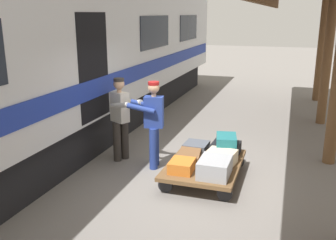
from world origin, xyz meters
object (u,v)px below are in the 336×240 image
(train_car, at_px, (27,58))
(suitcase_black_hardshell, at_px, (225,149))
(luggage_cart, at_px, (204,165))
(suitcase_gray_aluminum, at_px, (215,167))
(suitcase_teal_softside, at_px, (226,140))
(porter_by_door, at_px, (121,117))
(porter_in_overalls, at_px, (153,122))
(suitcase_orange_carryall, at_px, (182,166))
(suitcase_brown_leather, at_px, (190,156))
(suitcase_cream_canvas, at_px, (220,158))
(suitcase_slate_roller, at_px, (196,147))

(train_car, relative_size, suitcase_black_hardshell, 32.80)
(luggage_cart, bearing_deg, suitcase_gray_aluminum, 119.49)
(suitcase_teal_softside, bearing_deg, train_car, 6.42)
(suitcase_black_hardshell, height_order, porter_by_door, porter_by_door)
(train_car, relative_size, porter_in_overalls, 11.35)
(train_car, bearing_deg, suitcase_gray_aluminum, 172.04)
(suitcase_gray_aluminum, bearing_deg, suitcase_orange_carryall, 0.00)
(suitcase_brown_leather, bearing_deg, suitcase_gray_aluminum, 138.52)
(suitcase_brown_leather, bearing_deg, porter_by_door, -14.58)
(suitcase_gray_aluminum, xyz_separation_m, suitcase_cream_canvas, (0.00, -0.50, -0.03))
(suitcase_orange_carryall, bearing_deg, porter_in_overalls, -43.39)
(suitcase_brown_leather, distance_m, porter_in_overalls, 0.99)
(suitcase_orange_carryall, xyz_separation_m, suitcase_teal_softside, (-0.58, -1.00, 0.21))
(train_car, distance_m, suitcase_gray_aluminum, 4.31)
(porter_in_overalls, bearing_deg, suitcase_brown_leather, 162.24)
(luggage_cart, relative_size, suitcase_gray_aluminum, 2.86)
(luggage_cart, xyz_separation_m, porter_in_overalls, (1.09, -0.26, 0.65))
(suitcase_brown_leather, bearing_deg, suitcase_teal_softside, -139.26)
(suitcase_slate_roller, xyz_separation_m, porter_by_door, (1.55, 0.10, 0.51))
(porter_in_overalls, relative_size, porter_by_door, 1.00)
(porter_in_overalls, bearing_deg, luggage_cart, 166.69)
(train_car, xyz_separation_m, porter_by_door, (-1.85, -0.35, -1.14))
(suitcase_cream_canvas, bearing_deg, suitcase_teal_softside, -91.51)
(suitcase_gray_aluminum, relative_size, suitcase_teal_softside, 1.18)
(suitcase_slate_roller, bearing_deg, suitcase_gray_aluminum, 119.49)
(train_car, bearing_deg, suitcase_teal_softside, -173.58)
(porter_by_door, bearing_deg, suitcase_gray_aluminum, 156.86)
(suitcase_gray_aluminum, distance_m, suitcase_cream_canvas, 0.50)
(suitcase_orange_carryall, distance_m, porter_in_overalls, 1.22)
(suitcase_orange_carryall, xyz_separation_m, porter_by_door, (1.55, -0.91, 0.51))
(suitcase_gray_aluminum, bearing_deg, suitcase_black_hardshell, -90.00)
(suitcase_black_hardshell, xyz_separation_m, suitcase_orange_carryall, (0.57, 1.00, -0.02))
(luggage_cart, distance_m, suitcase_cream_canvas, 0.33)
(suitcase_gray_aluminum, xyz_separation_m, porter_by_door, (2.12, -0.91, 0.46))
(suitcase_black_hardshell, bearing_deg, porter_in_overalls, 10.13)
(suitcase_slate_roller, xyz_separation_m, suitcase_gray_aluminum, (-0.57, 1.00, 0.05))
(luggage_cart, bearing_deg, suitcase_orange_carryall, 60.51)
(suitcase_gray_aluminum, distance_m, porter_in_overalls, 1.63)
(luggage_cart, bearing_deg, suitcase_brown_leather, 0.00)
(suitcase_brown_leather, xyz_separation_m, suitcase_cream_canvas, (-0.57, 0.00, 0.03))
(train_car, relative_size, suitcase_slate_roller, 41.00)
(luggage_cart, relative_size, porter_by_door, 1.07)
(luggage_cart, xyz_separation_m, suitcase_black_hardshell, (-0.28, -0.50, 0.16))
(luggage_cart, xyz_separation_m, suitcase_brown_leather, (0.28, 0.00, 0.13))
(suitcase_cream_canvas, bearing_deg, suitcase_gray_aluminum, 90.00)
(suitcase_slate_roller, distance_m, suitcase_black_hardshell, 0.57)
(suitcase_black_hardshell, bearing_deg, suitcase_slate_roller, 0.00)
(luggage_cart, distance_m, suitcase_gray_aluminum, 0.61)
(porter_in_overalls, height_order, porter_by_door, same)
(suitcase_black_hardshell, distance_m, porter_by_door, 2.18)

